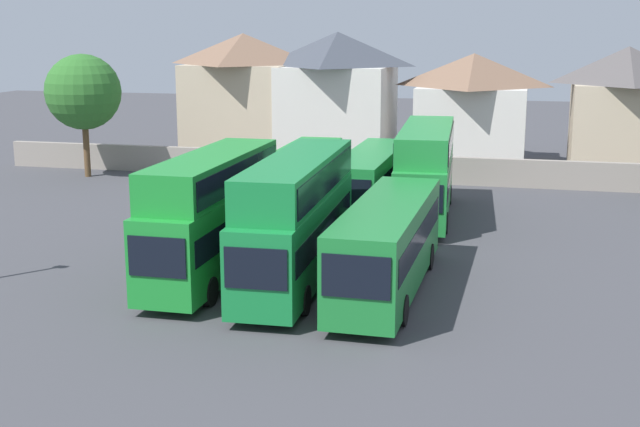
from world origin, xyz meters
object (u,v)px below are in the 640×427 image
(bus_1, at_px, (212,210))
(bus_5, at_px, (371,179))
(bus_2, at_px, (297,213))
(bus_4, at_px, (300,176))
(tree_behind_wall, at_px, (83,92))
(house_terrace_centre, at_px, (337,95))
(house_terrace_left, at_px, (244,94))
(house_terrace_far_right, at_px, (625,107))
(bus_3, at_px, (388,242))
(bus_6, at_px, (426,167))
(house_terrace_right, at_px, (472,108))

(bus_1, xyz_separation_m, bus_5, (4.06, 13.27, -0.89))
(bus_2, relative_size, bus_4, 1.06)
(bus_2, xyz_separation_m, tree_behind_wall, (-20.35, 20.22, 2.87))
(bus_4, height_order, house_terrace_centre, house_terrace_centre)
(bus_5, relative_size, house_terrace_left, 1.21)
(house_terrace_far_right, bearing_deg, bus_5, -127.88)
(bus_4, bearing_deg, bus_3, 26.64)
(bus_2, bearing_deg, bus_4, -167.70)
(bus_1, relative_size, bus_4, 0.95)
(bus_3, height_order, bus_6, bus_6)
(bus_1, xyz_separation_m, bus_4, (0.08, 13.34, -0.91))
(bus_2, relative_size, bus_5, 1.04)
(bus_1, distance_m, tree_behind_wall, 26.62)
(bus_3, height_order, house_terrace_left, house_terrace_left)
(bus_1, height_order, bus_5, bus_1)
(house_terrace_left, xyz_separation_m, house_terrace_right, (17.63, 0.12, -0.70))
(bus_6, relative_size, tree_behind_wall, 1.43)
(bus_5, relative_size, house_terrace_centre, 1.19)
(bus_1, height_order, house_terrace_centre, house_terrace_centre)
(bus_2, xyz_separation_m, bus_6, (3.52, 13.25, -0.11))
(bus_5, height_order, house_terrace_far_right, house_terrace_far_right)
(bus_6, height_order, house_terrace_left, house_terrace_left)
(bus_1, xyz_separation_m, bus_6, (7.02, 13.44, -0.12))
(house_terrace_far_right, bearing_deg, bus_3, -109.71)
(bus_5, xyz_separation_m, house_terrace_right, (4.11, 18.82, 2.17))
(bus_5, bearing_deg, bus_1, -16.91)
(house_terrace_far_right, relative_size, tree_behind_wall, 1.05)
(bus_4, bearing_deg, bus_2, 13.42)
(bus_3, bearing_deg, bus_4, -151.55)
(bus_2, relative_size, bus_3, 1.02)
(house_terrace_far_right, bearing_deg, bus_2, -115.55)
(bus_2, xyz_separation_m, house_terrace_left, (-12.96, 31.80, 1.98))
(bus_2, distance_m, bus_3, 3.82)
(bus_4, bearing_deg, tree_behind_wall, -113.77)
(house_terrace_centre, bearing_deg, house_terrace_right, 0.77)
(bus_2, bearing_deg, bus_5, 175.26)
(bus_1, bearing_deg, house_terrace_far_right, 149.54)
(bus_4, bearing_deg, house_terrace_left, -154.02)
(bus_2, distance_m, bus_5, 13.13)
(bus_2, relative_size, house_terrace_left, 1.26)
(bus_5, bearing_deg, bus_6, 93.23)
(house_terrace_right, height_order, house_terrace_far_right, house_terrace_far_right)
(bus_4, height_order, tree_behind_wall, tree_behind_wall)
(house_terrace_centre, height_order, tree_behind_wall, house_terrace_centre)
(house_terrace_far_right, bearing_deg, house_terrace_left, -179.47)
(bus_1, relative_size, bus_3, 0.91)
(bus_2, distance_m, house_terrace_right, 32.28)
(bus_1, distance_m, bus_2, 3.50)
(bus_1, height_order, bus_2, bus_1)
(house_terrace_left, distance_m, house_terrace_right, 17.65)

